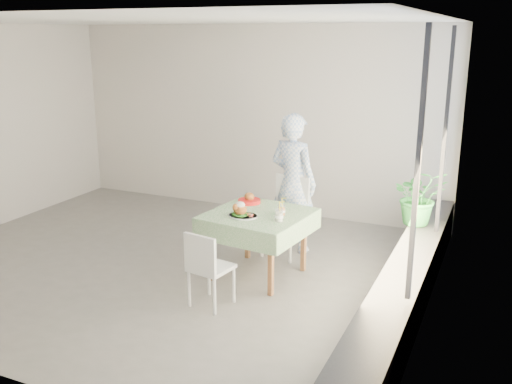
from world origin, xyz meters
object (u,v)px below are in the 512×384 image
at_px(diner, 293,183).
at_px(main_dish, 242,212).
at_px(cafe_table, 258,237).
at_px(potted_plant, 419,196).
at_px(chair_far, 285,231).
at_px(juice_cup_orange, 282,210).
at_px(chair_near, 211,283).

distance_m(diner, main_dish, 1.15).
relative_size(cafe_table, main_dish, 3.55).
bearing_deg(potted_plant, chair_far, -166.49).
relative_size(diner, potted_plant, 2.60).
distance_m(cafe_table, potted_plant, 1.94).
distance_m(chair_far, juice_cup_orange, 0.88).
bearing_deg(chair_far, chair_near, -96.26).
bearing_deg(main_dish, juice_cup_orange, 30.13).
relative_size(chair_near, diner, 0.46).
height_order(chair_near, juice_cup_orange, juice_cup_orange).
distance_m(main_dish, potted_plant, 2.11).
bearing_deg(main_dish, potted_plant, 37.08).
height_order(chair_far, chair_near, chair_far).
relative_size(main_dish, juice_cup_orange, 1.36).
distance_m(chair_near, potted_plant, 2.66).
relative_size(diner, juice_cup_orange, 7.31).
xyz_separation_m(chair_far, main_dish, (-0.15, -0.91, 0.50)).
xyz_separation_m(main_dish, potted_plant, (1.68, 1.27, 0.04)).
relative_size(chair_far, main_dish, 2.98).
height_order(cafe_table, potted_plant, potted_plant).
distance_m(chair_near, main_dish, 0.88).
xyz_separation_m(diner, juice_cup_orange, (0.21, -0.91, -0.07)).
bearing_deg(juice_cup_orange, potted_plant, 38.90).
bearing_deg(chair_far, juice_cup_orange, -71.77).
height_order(cafe_table, chair_far, chair_far).
bearing_deg(potted_plant, cafe_table, -145.45).
bearing_deg(juice_cup_orange, chair_far, 108.23).
bearing_deg(chair_near, cafe_table, 81.28).
xyz_separation_m(chair_far, potted_plant, (1.53, 0.37, 0.54)).
distance_m(cafe_table, chair_near, 0.91).
bearing_deg(chair_near, chair_far, 83.74).
height_order(chair_near, potted_plant, potted_plant).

